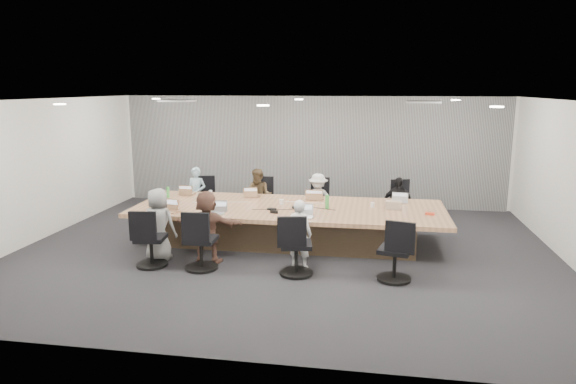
% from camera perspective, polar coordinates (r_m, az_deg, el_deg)
% --- Properties ---
extents(floor, '(10.00, 8.00, 0.00)m').
position_cam_1_polar(floor, '(9.74, -0.39, -6.54)').
color(floor, '#26262A').
rests_on(floor, ground).
extents(ceiling, '(10.00, 8.00, 0.00)m').
position_cam_1_polar(ceiling, '(9.25, -0.41, 10.17)').
color(ceiling, white).
rests_on(ceiling, wall_back).
extents(wall_back, '(10.00, 0.00, 2.80)m').
position_cam_1_polar(wall_back, '(13.31, 2.54, 4.56)').
color(wall_back, silver).
rests_on(wall_back, ground).
extents(wall_front, '(10.00, 0.00, 2.80)m').
position_cam_1_polar(wall_front, '(5.60, -7.41, -5.46)').
color(wall_front, silver).
rests_on(wall_front, ground).
extents(wall_left, '(0.00, 8.00, 2.80)m').
position_cam_1_polar(wall_left, '(11.36, -26.13, 2.16)').
color(wall_left, silver).
rests_on(wall_left, ground).
extents(curtain, '(9.80, 0.04, 2.80)m').
position_cam_1_polar(curtain, '(13.23, 2.50, 4.52)').
color(curtain, gray).
rests_on(curtain, ground).
extents(conference_table, '(6.00, 2.20, 0.74)m').
position_cam_1_polar(conference_table, '(10.09, 0.09, -3.50)').
color(conference_table, '#4B3A28').
rests_on(conference_table, ground).
extents(chair_0, '(0.60, 0.60, 0.73)m').
position_cam_1_polar(chair_0, '(12.27, -9.55, -1.10)').
color(chair_0, black).
rests_on(chair_0, ground).
extents(chair_1, '(0.54, 0.54, 0.77)m').
position_cam_1_polar(chair_1, '(11.88, -2.85, -1.28)').
color(chair_1, black).
rests_on(chair_1, ground).
extents(chair_2, '(0.58, 0.58, 0.80)m').
position_cam_1_polar(chair_2, '(11.67, 3.53, -1.44)').
color(chair_2, black).
rests_on(chair_2, ground).
extents(chair_3, '(0.69, 0.69, 0.81)m').
position_cam_1_polar(chair_3, '(11.63, 11.95, -1.70)').
color(chair_3, black).
rests_on(chair_3, ground).
extents(chair_4, '(0.63, 0.63, 0.84)m').
position_cam_1_polar(chair_4, '(9.12, -14.98, -5.46)').
color(chair_4, black).
rests_on(chair_4, ground).
extents(chair_5, '(0.60, 0.60, 0.87)m').
position_cam_1_polar(chair_5, '(8.79, -9.65, -5.76)').
color(chair_5, black).
rests_on(chair_5, ground).
extents(chair_6, '(0.68, 0.68, 0.86)m').
position_cam_1_polar(chair_6, '(8.41, 0.92, -6.39)').
color(chair_6, black).
rests_on(chair_6, ground).
extents(chair_7, '(0.69, 0.69, 0.85)m').
position_cam_1_polar(chair_7, '(8.35, 11.79, -6.87)').
color(chair_7, black).
rests_on(chair_7, ground).
extents(person_0, '(0.48, 0.35, 1.25)m').
position_cam_1_polar(person_0, '(11.90, -10.13, -0.25)').
color(person_0, '#91B7C6').
rests_on(person_0, ground).
extents(laptop_0, '(0.32, 0.23, 0.02)m').
position_cam_1_polar(laptop_0, '(11.37, -11.07, -0.19)').
color(laptop_0, '#8C6647').
rests_on(laptop_0, conference_table).
extents(person_1, '(0.63, 0.50, 1.25)m').
position_cam_1_polar(person_1, '(11.50, -3.23, -0.49)').
color(person_1, brown).
rests_on(person_1, ground).
extents(laptop_1, '(0.33, 0.26, 0.02)m').
position_cam_1_polar(laptop_1, '(10.95, -3.87, -0.45)').
color(laptop_1, '#8C6647').
rests_on(laptop_1, conference_table).
extents(person_2, '(0.81, 0.52, 1.18)m').
position_cam_1_polar(person_2, '(11.29, 3.36, -0.91)').
color(person_2, '#B5B5B5').
rests_on(person_2, ground).
extents(laptop_2, '(0.37, 0.27, 0.02)m').
position_cam_1_polar(laptop_2, '(10.72, 3.05, -0.69)').
color(laptop_2, '#8C6647').
rests_on(laptop_2, conference_table).
extents(person_3, '(0.69, 0.32, 1.15)m').
position_cam_1_polar(person_3, '(11.25, 12.06, -1.26)').
color(person_3, black).
rests_on(person_3, ground).
extents(laptop_3, '(0.33, 0.24, 0.02)m').
position_cam_1_polar(laptop_3, '(10.68, 12.22, -1.00)').
color(laptop_3, '#B2B2B7').
rests_on(laptop_3, conference_table).
extents(person_4, '(0.67, 0.47, 1.30)m').
position_cam_1_polar(person_4, '(9.36, -14.18, -3.51)').
color(person_4, gray).
rests_on(person_4, ground).
extents(laptop_4, '(0.37, 0.30, 0.02)m').
position_cam_1_polar(laptop_4, '(9.83, -12.94, -2.13)').
color(laptop_4, '#8C6647').
rests_on(laptop_4, conference_table).
extents(person_5, '(1.20, 0.40, 1.29)m').
position_cam_1_polar(person_5, '(9.05, -8.98, -3.84)').
color(person_5, brown).
rests_on(person_5, ground).
extents(laptop_5, '(0.32, 0.24, 0.02)m').
position_cam_1_polar(laptop_5, '(9.53, -7.96, -2.37)').
color(laptop_5, '#B2B2B7').
rests_on(laptop_5, conference_table).
extents(person_6, '(0.48, 0.36, 1.19)m').
position_cam_1_polar(person_6, '(8.70, 1.27, -4.67)').
color(person_6, silver).
rests_on(person_6, ground).
extents(laptop_6, '(0.36, 0.26, 0.02)m').
position_cam_1_polar(laptop_6, '(9.18, 1.76, -2.79)').
color(laptop_6, '#B2B2B7').
rests_on(laptop_6, conference_table).
extents(bottle_green_left, '(0.08, 0.08, 0.23)m').
position_cam_1_polar(bottle_green_left, '(11.09, -13.19, -0.02)').
color(bottle_green_left, green).
rests_on(bottle_green_left, conference_table).
extents(bottle_green_right, '(0.08, 0.08, 0.26)m').
position_cam_1_polar(bottle_green_right, '(9.85, 4.37, -1.11)').
color(bottle_green_right, green).
rests_on(bottle_green_right, conference_table).
extents(bottle_clear, '(0.09, 0.09, 0.24)m').
position_cam_1_polar(bottle_clear, '(10.53, -8.59, -0.43)').
color(bottle_clear, silver).
rests_on(bottle_clear, conference_table).
extents(cup_white_far, '(0.09, 0.09, 0.11)m').
position_cam_1_polar(cup_white_far, '(10.16, -0.72, -1.11)').
color(cup_white_far, white).
rests_on(cup_white_far, conference_table).
extents(cup_white_near, '(0.08, 0.08, 0.10)m').
position_cam_1_polar(cup_white_near, '(10.08, 9.37, -1.41)').
color(cup_white_near, white).
rests_on(cup_white_near, conference_table).
extents(mug_brown, '(0.11, 0.11, 0.11)m').
position_cam_1_polar(mug_brown, '(10.62, -14.29, -0.93)').
color(mug_brown, brown).
rests_on(mug_brown, conference_table).
extents(mic_left, '(0.18, 0.15, 0.03)m').
position_cam_1_polar(mic_left, '(9.73, -1.81, -1.92)').
color(mic_left, black).
rests_on(mic_left, conference_table).
extents(mic_right, '(0.19, 0.15, 0.03)m').
position_cam_1_polar(mic_right, '(9.88, 0.95, -1.71)').
color(mic_right, black).
rests_on(mic_right, conference_table).
extents(stapler, '(0.15, 0.07, 0.05)m').
position_cam_1_polar(stapler, '(9.48, -1.56, -2.22)').
color(stapler, black).
rests_on(stapler, conference_table).
extents(canvas_bag, '(0.31, 0.21, 0.16)m').
position_cam_1_polar(canvas_bag, '(9.98, 11.64, -1.45)').
color(canvas_bag, tan).
rests_on(canvas_bag, conference_table).
extents(snack_packet, '(0.18, 0.13, 0.04)m').
position_cam_1_polar(snack_packet, '(9.73, 15.48, -2.33)').
color(snack_packet, red).
rests_on(snack_packet, conference_table).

